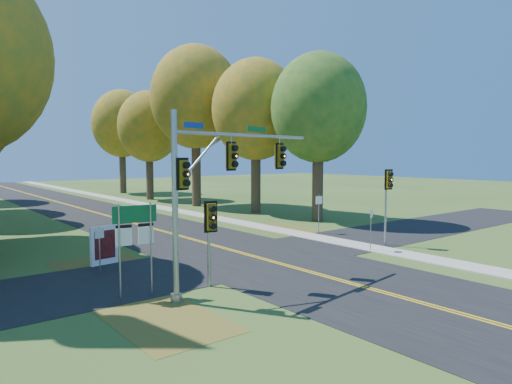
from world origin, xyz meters
TOP-DOWN VIEW (x-y plane):
  - ground at (0.00, 0.00)m, footprint 160.00×160.00m
  - road_main at (0.00, 0.00)m, footprint 8.00×160.00m
  - road_cross at (0.00, 2.00)m, footprint 60.00×6.00m
  - centerline_left at (-0.10, 0.00)m, footprint 0.10×160.00m
  - centerline_right at (0.10, 0.00)m, footprint 0.10×160.00m
  - sidewalk_east at (6.20, 0.00)m, footprint 1.60×160.00m
  - leaf_patch_w_near at (-6.50, 4.00)m, footprint 4.00×6.00m
  - leaf_patch_e at (6.80, 6.00)m, footprint 3.50×8.00m
  - leaf_patch_w_far at (-7.50, -3.00)m, footprint 3.00×5.00m
  - tree_e_a at (11.57, 8.77)m, footprint 7.20×7.20m
  - tree_e_b at (10.97, 15.58)m, footprint 7.60×7.60m
  - tree_e_c at (9.88, 23.69)m, footprint 8.80×8.80m
  - tree_e_d at (9.26, 32.87)m, footprint 7.00×7.00m
  - tree_e_e at (10.47, 43.58)m, footprint 7.80×7.80m
  - traffic_mast at (-4.64, -1.62)m, footprint 7.12×1.44m
  - east_signal_pole at (7.39, -0.51)m, footprint 0.47×0.57m
  - ped_signal_pole at (-4.56, -1.16)m, footprint 0.52×0.61m
  - route_sign_cluster at (-7.23, -0.44)m, footprint 1.55×0.26m
  - info_kiosk at (-6.38, 4.98)m, footprint 1.31×0.35m
  - reg_sign_e_north at (7.50, 4.75)m, footprint 0.47×0.13m
  - reg_sign_e_south at (5.60, -0.78)m, footprint 0.42×0.21m
  - reg_sign_w at (-7.17, 3.30)m, footprint 0.39×0.08m

SIDE VIEW (x-z plane):
  - ground at x=0.00m, z-range 0.00..0.00m
  - leaf_patch_w_near at x=-6.50m, z-range 0.00..0.01m
  - leaf_patch_e at x=6.80m, z-range 0.00..0.01m
  - leaf_patch_w_far at x=-7.50m, z-range 0.00..0.01m
  - road_cross at x=0.00m, z-range 0.00..0.02m
  - road_main at x=0.00m, z-range 0.00..0.02m
  - centerline_left at x=-0.10m, z-range 0.02..0.03m
  - centerline_right at x=0.10m, z-range 0.02..0.03m
  - sidewalk_east at x=6.20m, z-range 0.00..0.06m
  - info_kiosk at x=-6.38m, z-range 0.00..1.79m
  - reg_sign_w at x=-7.17m, z-range 0.38..2.42m
  - reg_sign_e_south at x=5.60m, z-range 0.43..2.75m
  - reg_sign_e_north at x=7.50m, z-range 0.46..2.95m
  - route_sign_cluster at x=-7.23m, z-range 0.68..4.02m
  - ped_signal_pole at x=-4.56m, z-range 0.81..4.11m
  - east_signal_pole at x=7.39m, z-range 1.10..5.35m
  - traffic_mast at x=-4.64m, z-range 0.93..7.45m
  - tree_e_d at x=9.26m, z-range 2.08..14.40m
  - tree_e_a at x=11.57m, z-range 2.16..14.90m
  - tree_e_b at x=10.97m, z-range 2.23..15.56m
  - tree_e_e at x=10.47m, z-range 2.32..16.06m
  - tree_e_c at x=9.88m, z-range 2.77..18.56m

